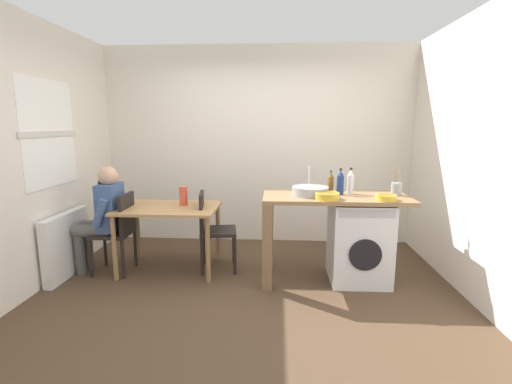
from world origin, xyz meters
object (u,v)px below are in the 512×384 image
at_px(chair_opposite, 212,226).
at_px(colander, 386,197).
at_px(vase, 183,196).
at_px(mixing_bowl, 327,195).
at_px(bottle_tall_green, 331,183).
at_px(chair_person_seat, 118,228).
at_px(washing_machine, 359,241).
at_px(dining_table, 169,215).
at_px(seated_person, 103,214).
at_px(bottle_squat_brown, 340,183).
at_px(utensil_crock, 396,189).
at_px(bottle_clear_small, 351,182).

relative_size(chair_opposite, colander, 4.50).
bearing_deg(vase, mixing_bowl, -16.38).
relative_size(mixing_bowl, colander, 1.20).
xyz_separation_m(bottle_tall_green, mixing_bowl, (-0.07, -0.31, -0.07)).
height_order(chair_person_seat, washing_machine, chair_person_seat).
bearing_deg(dining_table, chair_opposite, 4.66).
bearing_deg(washing_machine, seated_person, 178.79).
bearing_deg(bottle_tall_green, bottle_squat_brown, -34.75).
relative_size(bottle_tall_green, bottle_squat_brown, 0.89).
distance_m(bottle_squat_brown, utensil_crock, 0.58).
bearing_deg(colander, vase, 167.31).
bearing_deg(bottle_tall_green, chair_opposite, 176.41).
bearing_deg(chair_person_seat, colander, -96.35).
bearing_deg(chair_opposite, bottle_tall_green, 77.78).
xyz_separation_m(dining_table, chair_person_seat, (-0.55, -0.10, -0.14)).
distance_m(washing_machine, bottle_clear_small, 0.63).
xyz_separation_m(bottle_tall_green, bottle_squat_brown, (0.09, -0.06, 0.01)).
height_order(chair_opposite, seated_person, seated_person).
bearing_deg(mixing_bowl, dining_table, 168.17).
height_order(chair_opposite, bottle_squat_brown, bottle_squat_brown).
bearing_deg(washing_machine, vase, 172.34).
bearing_deg(colander, dining_table, 170.56).
bearing_deg(dining_table, bottle_clear_small, -1.67).
height_order(mixing_bowl, colander, mixing_bowl).
relative_size(chair_person_seat, utensil_crock, 3.00).
distance_m(chair_person_seat, mixing_bowl, 2.31).
height_order(bottle_tall_green, utensil_crock, utensil_crock).
relative_size(washing_machine, mixing_bowl, 3.58).
relative_size(bottle_clear_small, colander, 1.40).
relative_size(bottle_tall_green, vase, 1.16).
xyz_separation_m(chair_person_seat, mixing_bowl, (2.25, -0.26, 0.45)).
bearing_deg(bottle_tall_green, bottle_clear_small, -4.11).
distance_m(chair_person_seat, colander, 2.87).
xyz_separation_m(washing_machine, colander, (0.19, -0.22, 0.52)).
bearing_deg(utensil_crock, washing_machine, -171.90).
height_order(dining_table, utensil_crock, utensil_crock).
height_order(dining_table, mixing_bowl, mixing_bowl).
distance_m(chair_person_seat, bottle_clear_small, 2.59).
bearing_deg(bottle_clear_small, seated_person, -179.08).
height_order(chair_person_seat, chair_opposite, same).
relative_size(dining_table, washing_machine, 1.28).
xyz_separation_m(bottle_tall_green, utensil_crock, (0.67, -0.06, -0.04)).
xyz_separation_m(bottle_clear_small, mixing_bowl, (-0.28, -0.30, -0.09)).
bearing_deg(vase, washing_machine, -7.66).
height_order(bottle_clear_small, utensil_crock, utensil_crock).
bearing_deg(dining_table, seated_person, -171.86).
bearing_deg(utensil_crock, colander, -123.70).
distance_m(chair_opposite, vase, 0.47).
distance_m(washing_machine, colander, 0.59).
distance_m(chair_opposite, bottle_tall_green, 1.41).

